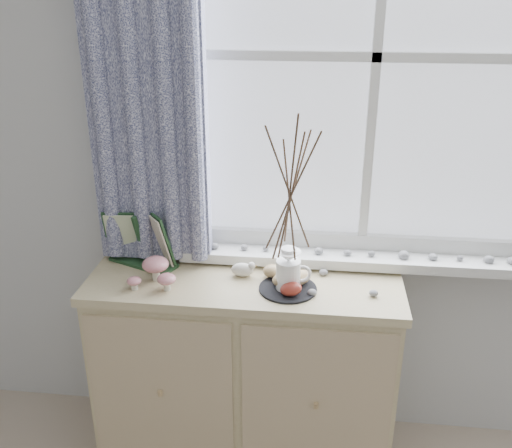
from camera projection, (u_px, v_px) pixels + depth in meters
name	position (u px, v px, depth m)	size (l,w,h in m)	color
room_shell	(141.00, 388.00, 0.37)	(4.04, 4.04, 2.62)	#BCBDBA
sideboard	(245.00, 370.00, 2.34)	(1.20, 0.45, 0.85)	#C2B088
botanical_book	(139.00, 241.00, 2.22)	(0.33, 0.13, 0.23)	#1E3E21
toadstool_cluster	(156.00, 270.00, 2.12)	(0.18, 0.16, 0.09)	beige
wooden_eggs	(286.00, 279.00, 2.11)	(0.17, 0.18, 0.08)	tan
songbird_figurine	(242.00, 269.00, 2.19)	(0.12, 0.05, 0.06)	white
crocheted_doily	(288.00, 289.00, 2.10)	(0.21, 0.21, 0.01)	black
twig_pitcher	(290.00, 189.00, 1.95)	(0.28, 0.28, 0.68)	white
sideboard_pebbles	(325.00, 281.00, 2.14)	(0.33, 0.23, 0.02)	#959597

